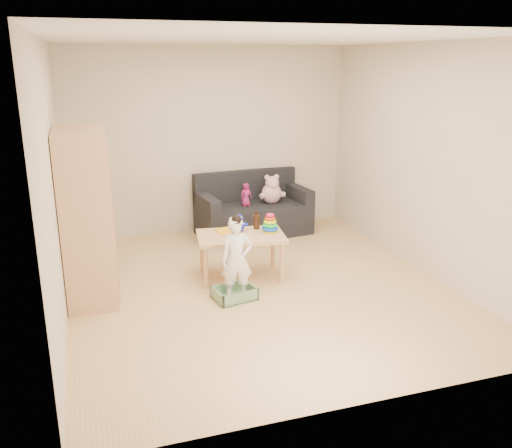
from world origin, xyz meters
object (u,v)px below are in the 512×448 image
object	(u,v)px
play_table	(241,256)
toddler	(237,260)
sofa	(254,219)
wardrobe	(86,216)

from	to	relation	value
play_table	toddler	distance (m)	0.64
sofa	play_table	xyz separation A→B (m)	(-0.63, -1.50, 0.04)
play_table	toddler	xyz separation A→B (m)	(-0.21, -0.58, 0.18)
wardrobe	sofa	distance (m)	2.80
wardrobe	toddler	world-z (taller)	wardrobe
wardrobe	toddler	distance (m)	1.61
sofa	play_table	world-z (taller)	play_table
wardrobe	sofa	world-z (taller)	wardrobe
wardrobe	toddler	bearing A→B (deg)	-22.33
toddler	sofa	bearing A→B (deg)	77.76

